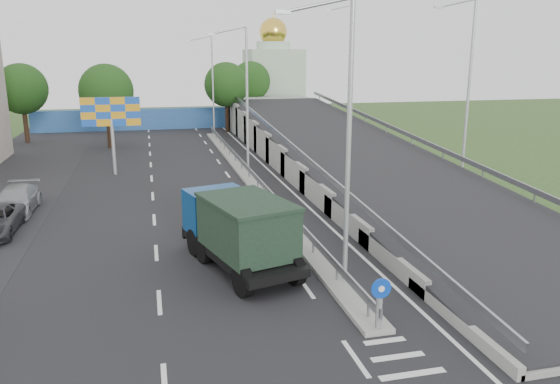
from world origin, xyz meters
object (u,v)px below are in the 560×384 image
object	(u,v)px
sign_bollard	(380,304)
lamp_post_near	(344,130)
lamp_post_mid	(244,92)
church	(273,78)
lamp_post_far	(211,80)
billboard	(111,116)
dump_truck	(238,227)
parked_car_d	(16,200)

from	to	relation	value
sign_bollard	lamp_post_near	world-z (taller)	lamp_post_near
lamp_post_mid	church	bearing A→B (deg)	73.78
lamp_post_mid	lamp_post_far	bearing A→B (deg)	90.00
lamp_post_near	lamp_post_far	bearing A→B (deg)	90.00
lamp_post_mid	billboard	size ratio (longest dim) A/B	1.83
lamp_post_mid	dump_truck	distance (m)	18.13
lamp_post_far	parked_car_d	distance (m)	30.62
billboard	sign_bollard	bearing A→B (deg)	-70.79
church	billboard	distance (m)	37.23
lamp_post_near	lamp_post_far	xyz separation A→B (m)	(0.00, 40.00, 0.00)
lamp_post_far	billboard	xyz separation A→B (m)	(-9.11, -18.00, -1.62)
church	dump_truck	size ratio (longest dim) A/B	1.91
lamp_post_far	parked_car_d	world-z (taller)	lamp_post_far
church	sign_bollard	bearing A→B (deg)	-99.81
sign_bollard	dump_truck	bearing A→B (deg)	116.65
dump_truck	lamp_post_near	bearing A→B (deg)	-53.95
lamp_post_mid	lamp_post_near	bearing A→B (deg)	-90.00
sign_bollard	lamp_post_mid	world-z (taller)	lamp_post_mid
lamp_post_near	lamp_post_far	distance (m)	40.00
lamp_post_mid	dump_truck	bearing A→B (deg)	-101.03
sign_bollard	lamp_post_far	size ratio (longest dim) A/B	0.17
sign_bollard	church	bearing A→B (deg)	80.19
sign_bollard	billboard	distance (m)	27.53
church	billboard	xyz separation A→B (m)	(-19.00, -32.00, -1.12)
lamp_post_near	billboard	distance (m)	23.87
lamp_post_near	parked_car_d	xyz separation A→B (m)	(-13.82, 13.15, -5.10)
church	dump_truck	distance (m)	53.13
lamp_post_mid	lamp_post_far	xyz separation A→B (m)	(0.00, 20.00, 0.00)
sign_bollard	dump_truck	world-z (taller)	dump_truck
lamp_post_near	dump_truck	distance (m)	5.98
lamp_post_far	church	size ratio (longest dim) A/B	0.73
lamp_post_far	dump_truck	size ratio (longest dim) A/B	1.39
billboard	parked_car_d	bearing A→B (deg)	-118.05
lamp_post_far	dump_truck	xyz separation A→B (m)	(-3.38, -37.32, -4.14)
lamp_post_near	lamp_post_far	world-z (taller)	same
lamp_post_near	dump_truck	xyz separation A→B (m)	(-3.38, 2.68, -4.14)
church	dump_truck	world-z (taller)	church
lamp_post_far	parked_car_d	xyz separation A→B (m)	(-13.82, -26.85, -5.10)
lamp_post_far	dump_truck	world-z (taller)	lamp_post_far
billboard	parked_car_d	size ratio (longest dim) A/B	1.13
lamp_post_mid	parked_car_d	bearing A→B (deg)	-153.65
lamp_post_mid	sign_bollard	bearing A→B (deg)	-90.26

